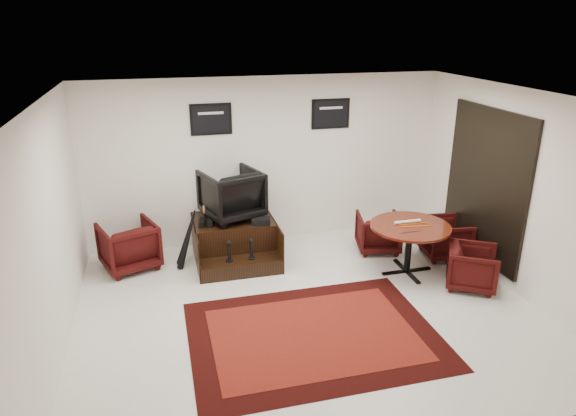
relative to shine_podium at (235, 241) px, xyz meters
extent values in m
plane|color=silver|center=(0.69, -1.83, -0.30)|extent=(6.00, 6.00, 0.00)
cube|color=white|center=(0.69, 0.67, 1.10)|extent=(6.00, 0.02, 2.80)
cube|color=white|center=(0.69, -4.33, 1.10)|extent=(6.00, 0.02, 2.80)
cube|color=white|center=(-2.31, -1.83, 1.10)|extent=(0.02, 5.00, 2.80)
cube|color=white|center=(3.69, -1.83, 1.10)|extent=(0.02, 5.00, 2.80)
cube|color=white|center=(0.69, -1.83, 2.50)|extent=(6.00, 5.00, 0.02)
cube|color=black|center=(3.66, -1.13, 1.00)|extent=(0.05, 1.90, 2.30)
cube|color=black|center=(3.65, -1.13, 1.00)|extent=(0.02, 1.72, 2.12)
cube|color=black|center=(3.66, -1.13, 1.00)|extent=(0.03, 0.05, 2.12)
cube|color=black|center=(-0.21, 0.65, 1.85)|extent=(0.66, 0.03, 0.50)
cube|color=black|center=(-0.21, 0.63, 1.85)|extent=(0.58, 0.01, 0.42)
cube|color=silver|center=(-0.21, 0.63, 1.95)|extent=(0.40, 0.00, 0.04)
cube|color=black|center=(1.79, 0.65, 1.85)|extent=(0.66, 0.03, 0.50)
cube|color=black|center=(1.79, 0.63, 1.85)|extent=(0.58, 0.01, 0.42)
cube|color=silver|center=(1.79, 0.63, 1.95)|extent=(0.40, 0.00, 0.04)
cube|color=black|center=(0.59, -2.39, -0.30)|extent=(3.01, 2.25, 0.01)
cube|color=#63150E|center=(0.59, -2.39, -0.29)|extent=(2.47, 1.72, 0.01)
cube|color=black|center=(0.00, 0.09, 0.03)|extent=(1.26, 0.93, 0.65)
cube|color=black|center=(0.00, -0.57, -0.18)|extent=(1.26, 0.37, 0.23)
cube|color=black|center=(-0.63, -0.10, 0.03)|extent=(0.02, 1.31, 0.65)
cube|color=black|center=(0.63, -0.10, 0.03)|extent=(0.02, 1.31, 0.65)
cylinder|color=black|center=(-0.17, -0.57, -0.06)|extent=(0.11, 0.11, 0.02)
cylinder|color=black|center=(-0.17, -0.57, 0.07)|extent=(0.04, 0.04, 0.24)
sphere|color=black|center=(-0.17, -0.57, 0.23)|extent=(0.07, 0.07, 0.07)
cylinder|color=black|center=(0.17, -0.57, -0.06)|extent=(0.11, 0.11, 0.02)
cylinder|color=black|center=(0.17, -0.57, 0.07)|extent=(0.04, 0.04, 0.24)
sphere|color=black|center=(0.17, -0.57, 0.23)|extent=(0.07, 0.07, 0.07)
imported|color=black|center=(0.00, 0.14, 0.79)|extent=(1.04, 1.01, 0.87)
cube|color=black|center=(-0.50, -0.07, 0.40)|extent=(0.14, 0.26, 0.09)
cube|color=black|center=(-0.38, -0.09, 0.40)|extent=(0.14, 0.26, 0.09)
cube|color=black|center=(0.39, -0.25, 0.40)|extent=(0.32, 0.26, 0.10)
imported|color=black|center=(-1.63, 0.08, 0.10)|extent=(0.99, 0.96, 0.81)
cylinder|color=#451609|center=(2.46, -1.15, 0.46)|extent=(1.19, 1.19, 0.04)
cylinder|color=black|center=(2.46, -1.15, 0.09)|extent=(0.10, 0.10, 0.70)
cube|color=black|center=(2.46, -1.15, -0.29)|extent=(0.79, 0.06, 0.03)
cube|color=black|center=(2.46, -1.15, -0.29)|extent=(0.06, 0.79, 0.03)
imported|color=black|center=(2.36, -0.28, 0.04)|extent=(0.79, 0.76, 0.69)
imported|color=black|center=(3.32, -0.77, 0.05)|extent=(0.72, 0.76, 0.70)
imported|color=black|center=(3.15, -1.79, 0.04)|extent=(0.87, 0.88, 0.68)
cylinder|color=silver|center=(2.45, -1.07, 0.50)|extent=(0.42, 0.05, 0.05)
cylinder|color=orange|center=(2.52, -1.22, 0.48)|extent=(0.45, 0.09, 0.01)
cylinder|color=orange|center=(2.52, -1.12, 0.48)|extent=(0.45, 0.02, 0.01)
cylinder|color=#4C1933|center=(2.22, -1.39, 0.48)|extent=(0.10, 0.03, 0.01)
cylinder|color=#4C1933|center=(2.28, -1.39, 0.48)|extent=(0.10, 0.03, 0.01)
cylinder|color=#4C1933|center=(2.34, -1.39, 0.48)|extent=(0.10, 0.03, 0.01)
cylinder|color=#4C1933|center=(2.40, -1.39, 0.48)|extent=(0.10, 0.03, 0.01)
cylinder|color=#4C1933|center=(2.46, -1.39, 0.48)|extent=(0.10, 0.03, 0.01)
camera|label=1|loc=(-1.06, -7.50, 3.35)|focal=32.00mm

